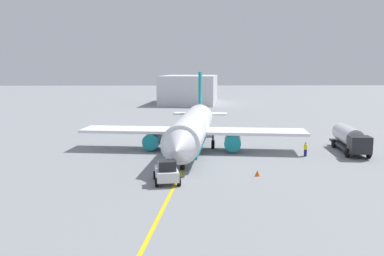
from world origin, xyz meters
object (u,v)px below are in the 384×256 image
pushback_tug (167,172)px  refueling_worker (305,149)px  safety_cone_nose (257,173)px  airplane (192,129)px  fuel_tanker (350,139)px

pushback_tug → refueling_worker: 19.90m
safety_cone_nose → pushback_tug: bearing=-76.5°
refueling_worker → safety_cone_nose: size_ratio=2.91×
refueling_worker → safety_cone_nose: (9.04, -7.55, -0.53)m
airplane → fuel_tanker: bearing=85.6°
airplane → pushback_tug: bearing=-10.6°
fuel_tanker → airplane: bearing=-94.4°
airplane → fuel_tanker: (1.55, 20.01, -1.10)m
pushback_tug → safety_cone_nose: (-2.14, 8.91, -0.71)m
refueling_worker → safety_cone_nose: bearing=-39.9°
fuel_tanker → refueling_worker: fuel_tanker is taller
pushback_tug → safety_cone_nose: pushback_tug is taller
airplane → fuel_tanker: airplane is taller
fuel_tanker → pushback_tug: fuel_tanker is taller
airplane → fuel_tanker: 20.10m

